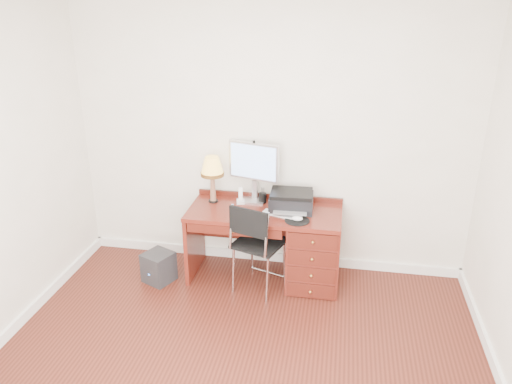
% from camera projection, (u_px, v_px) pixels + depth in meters
% --- Properties ---
extents(ground, '(4.00, 4.00, 0.00)m').
position_uv_depth(ground, '(235.00, 371.00, 3.89)').
color(ground, '#39140D').
rests_on(ground, ground).
extents(room_shell, '(4.00, 4.00, 4.00)m').
position_uv_depth(room_shell, '(250.00, 317.00, 4.44)').
color(room_shell, white).
rests_on(room_shell, ground).
extents(desk, '(1.50, 0.67, 0.75)m').
position_uv_depth(desk, '(296.00, 244.00, 4.96)').
color(desk, maroon).
rests_on(desk, ground).
extents(monitor, '(0.52, 0.23, 0.61)m').
position_uv_depth(monitor, '(253.00, 165.00, 4.97)').
color(monitor, silver).
rests_on(monitor, desk).
extents(keyboard, '(0.40, 0.21, 0.01)m').
position_uv_depth(keyboard, '(282.00, 215.00, 4.77)').
color(keyboard, white).
rests_on(keyboard, desk).
extents(mouse_pad, '(0.23, 0.23, 0.05)m').
position_uv_depth(mouse_pad, '(297.00, 220.00, 4.65)').
color(mouse_pad, black).
rests_on(mouse_pad, desk).
extents(printer, '(0.44, 0.35, 0.19)m').
position_uv_depth(printer, '(291.00, 201.00, 4.87)').
color(printer, black).
rests_on(printer, desk).
extents(leg_lamp, '(0.23, 0.23, 0.48)m').
position_uv_depth(leg_lamp, '(212.00, 169.00, 4.95)').
color(leg_lamp, black).
rests_on(leg_lamp, desk).
extents(phone, '(0.09, 0.09, 0.17)m').
position_uv_depth(phone, '(241.00, 199.00, 5.03)').
color(phone, white).
rests_on(phone, desk).
extents(pen_cup, '(0.08, 0.08, 0.10)m').
position_uv_depth(pen_cup, '(262.00, 198.00, 5.05)').
color(pen_cup, black).
rests_on(pen_cup, desk).
extents(chair, '(0.55, 0.56, 0.93)m').
position_uv_depth(chair, '(258.00, 240.00, 4.72)').
color(chair, black).
rests_on(chair, ground).
extents(equipment_box, '(0.35, 0.35, 0.31)m').
position_uv_depth(equipment_box, '(159.00, 267.00, 5.04)').
color(equipment_box, black).
rests_on(equipment_box, ground).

